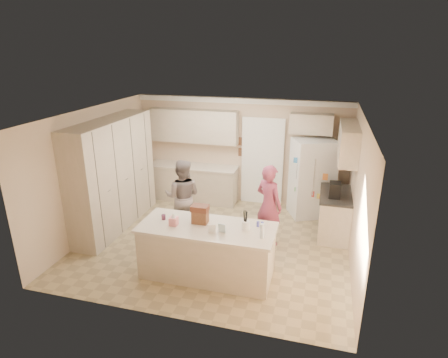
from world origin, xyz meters
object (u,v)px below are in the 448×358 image
(refrigerator, at_px, (312,178))
(tissue_box, at_px, (174,221))
(utensil_crock, at_px, (246,226))
(teen_boy, at_px, (183,196))
(teen_girl, at_px, (269,205))
(coffee_maker, at_px, (335,190))
(dollhouse_body, at_px, (200,217))
(island_base, at_px, (207,252))

(refrigerator, xyz_separation_m, tissue_box, (-2.12, -3.08, 0.10))
(refrigerator, bearing_deg, tissue_box, -148.08)
(utensil_crock, distance_m, teen_boy, 2.13)
(refrigerator, height_order, teen_girl, refrigerator)
(coffee_maker, xyz_separation_m, teen_girl, (-1.22, -0.52, -0.25))
(utensil_crock, xyz_separation_m, tissue_box, (-1.20, -0.15, -0.00))
(dollhouse_body, bearing_deg, coffee_maker, 39.29)
(coffee_maker, bearing_deg, dollhouse_body, -140.71)
(utensil_crock, xyz_separation_m, teen_boy, (-1.63, 1.35, -0.20))
(dollhouse_body, height_order, teen_girl, teen_girl)
(utensil_crock, bearing_deg, refrigerator, 72.56)
(coffee_maker, xyz_separation_m, island_base, (-2.05, -1.90, -0.63))
(coffee_maker, relative_size, teen_boy, 0.19)
(refrigerator, distance_m, dollhouse_body, 3.35)
(refrigerator, xyz_separation_m, teen_boy, (-2.55, -1.57, -0.10))
(coffee_maker, xyz_separation_m, tissue_box, (-2.60, -2.00, -0.07))
(utensil_crock, relative_size, dollhouse_body, 0.58)
(tissue_box, bearing_deg, teen_girl, 47.13)
(coffee_maker, distance_m, utensil_crock, 2.32)
(utensil_crock, relative_size, teen_boy, 0.09)
(island_base, height_order, teen_boy, teen_boy)
(utensil_crock, bearing_deg, teen_girl, 82.45)
(tissue_box, bearing_deg, refrigerator, 55.43)
(island_base, distance_m, dollhouse_body, 0.62)
(utensil_crock, bearing_deg, tissue_box, -172.87)
(island_base, distance_m, teen_girl, 1.66)
(refrigerator, xyz_separation_m, island_base, (-1.57, -2.98, -0.46))
(teen_boy, bearing_deg, teen_girl, 171.99)
(tissue_box, height_order, dollhouse_body, dollhouse_body)
(refrigerator, height_order, tissue_box, refrigerator)
(tissue_box, height_order, teen_boy, teen_boy)
(teen_boy, relative_size, teen_girl, 0.97)
(island_base, bearing_deg, teen_girl, 59.13)
(island_base, bearing_deg, coffee_maker, 42.83)
(utensil_crock, bearing_deg, coffee_maker, 52.88)
(coffee_maker, distance_m, teen_boy, 3.08)
(coffee_maker, height_order, tissue_box, coffee_maker)
(tissue_box, relative_size, teen_girl, 0.09)
(refrigerator, relative_size, teen_boy, 1.13)
(teen_boy, bearing_deg, tissue_box, 98.60)
(island_base, distance_m, utensil_crock, 0.86)
(dollhouse_body, height_order, teen_boy, teen_boy)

